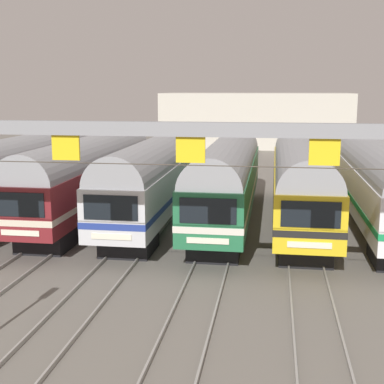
% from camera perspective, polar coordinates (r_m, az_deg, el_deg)
% --- Properties ---
extents(ground_plane, '(160.00, 160.00, 0.00)m').
position_cam_1_polar(ground_plane, '(30.99, 0.03, -3.07)').
color(ground_plane, slate).
extents(track_bed, '(21.45, 70.00, 0.15)m').
position_cam_1_polar(track_bed, '(47.53, 3.10, 1.91)').
color(track_bed, gray).
rests_on(track_bed, ground).
extents(commuter_train_stainless, '(2.88, 18.06, 5.05)m').
position_cam_1_polar(commuter_train_stainless, '(33.41, -17.14, 2.17)').
color(commuter_train_stainless, '#B2B5BA').
rests_on(commuter_train_stainless, ground).
extents(commuter_train_maroon, '(2.88, 18.06, 5.05)m').
position_cam_1_polar(commuter_train_maroon, '(31.89, -10.67, 2.07)').
color(commuter_train_maroon, maroon).
rests_on(commuter_train_maroon, ground).
extents(commuter_train_silver, '(2.88, 18.06, 4.77)m').
position_cam_1_polar(commuter_train_silver, '(30.80, -3.65, 1.92)').
color(commuter_train_silver, silver).
rests_on(commuter_train_silver, ground).
extents(commuter_train_green, '(2.88, 18.06, 5.05)m').
position_cam_1_polar(commuter_train_green, '(30.22, 3.77, 1.75)').
color(commuter_train_green, '#236B42').
rests_on(commuter_train_green, ground).
extents(commuter_train_yellow, '(2.88, 18.06, 4.77)m').
position_cam_1_polar(commuter_train_yellow, '(30.15, 11.34, 1.53)').
color(commuter_train_yellow, gold).
rests_on(commuter_train_yellow, ground).
extents(commuter_train_white, '(2.88, 18.06, 5.05)m').
position_cam_1_polar(commuter_train_white, '(30.61, 18.82, 1.30)').
color(commuter_train_white, white).
rests_on(commuter_train_white, ground).
extents(catenary_gantry, '(25.18, 0.44, 6.97)m').
position_cam_1_polar(catenary_gantry, '(16.98, -6.83, 3.58)').
color(catenary_gantry, gray).
rests_on(catenary_gantry, ground).
extents(maintenance_building, '(23.84, 10.00, 6.86)m').
position_cam_1_polar(maintenance_building, '(71.26, 6.76, 7.56)').
color(maintenance_building, beige).
rests_on(maintenance_building, ground).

